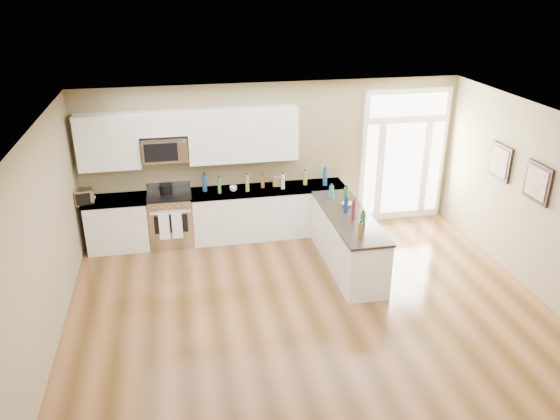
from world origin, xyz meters
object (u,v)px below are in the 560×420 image
stockpot (166,188)px  toaster_oven (84,196)px  peninsula_cabinet (348,243)px  kitchen_range (171,219)px

stockpot → toaster_oven: bearing=-171.1°
peninsula_cabinet → kitchen_range: bearing=153.2°
kitchen_range → stockpot: (-0.05, 0.10, 0.56)m
stockpot → toaster_oven: 1.38m
stockpot → toaster_oven: toaster_oven is taller
stockpot → toaster_oven: (-1.36, -0.21, 0.03)m
toaster_oven → peninsula_cabinet: bearing=-26.8°
kitchen_range → peninsula_cabinet: bearing=-26.8°
peninsula_cabinet → toaster_oven: bearing=162.6°
kitchen_range → stockpot: size_ratio=4.80×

